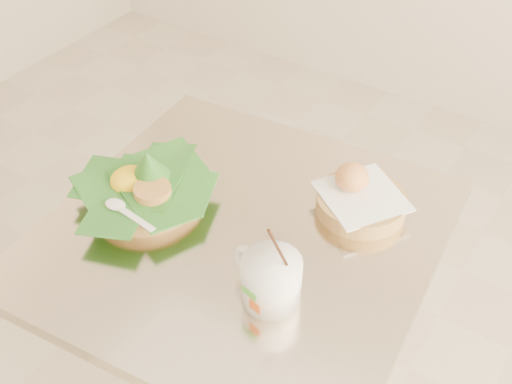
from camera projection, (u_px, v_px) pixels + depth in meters
The scene contains 4 objects.
cafe_table at pixel (242, 306), 1.34m from camera, with size 0.76×0.76×0.75m.
rice_basket at pixel (145, 186), 1.24m from camera, with size 0.27×0.27×0.14m.
bread_basket at pixel (360, 198), 1.23m from camera, with size 0.20×0.20×0.09m.
coffee_mug at pixel (270, 278), 1.05m from camera, with size 0.14×0.11×0.17m.
Camera 1 is at (0.66, -0.68, 1.59)m, focal length 45.00 mm.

